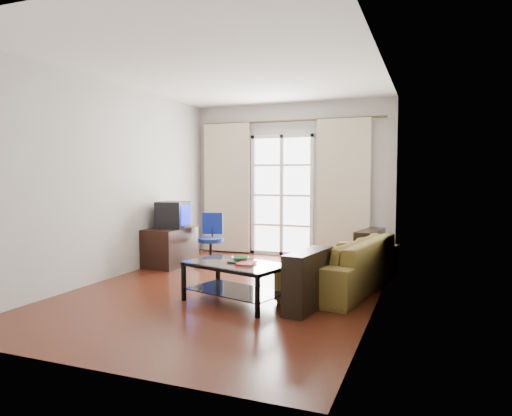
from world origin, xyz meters
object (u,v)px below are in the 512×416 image
at_px(sofa, 344,263).
at_px(coffee_table, 236,277).
at_px(task_chair, 211,250).
at_px(tv_stand, 170,247).
at_px(crt_tv, 172,215).

xyz_separation_m(sofa, coffee_table, (-1.01, -1.14, -0.03)).
bearing_deg(task_chair, sofa, -34.30).
distance_m(tv_stand, crt_tv, 0.51).
distance_m(crt_tv, task_chair, 0.84).
xyz_separation_m(coffee_table, tv_stand, (-1.82, 1.57, 0.01)).
height_order(tv_stand, crt_tv, crt_tv).
xyz_separation_m(sofa, tv_stand, (-2.82, 0.43, -0.02)).
bearing_deg(coffee_table, tv_stand, 139.25).
bearing_deg(coffee_table, task_chair, 123.87).
bearing_deg(sofa, task_chair, -97.50).
relative_size(crt_tv, task_chair, 0.61).
bearing_deg(coffee_table, sofa, 48.53).
bearing_deg(crt_tv, sofa, -17.21).
xyz_separation_m(coffee_table, task_chair, (-1.22, 1.82, -0.05)).
xyz_separation_m(sofa, task_chair, (-2.23, 0.68, -0.07)).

